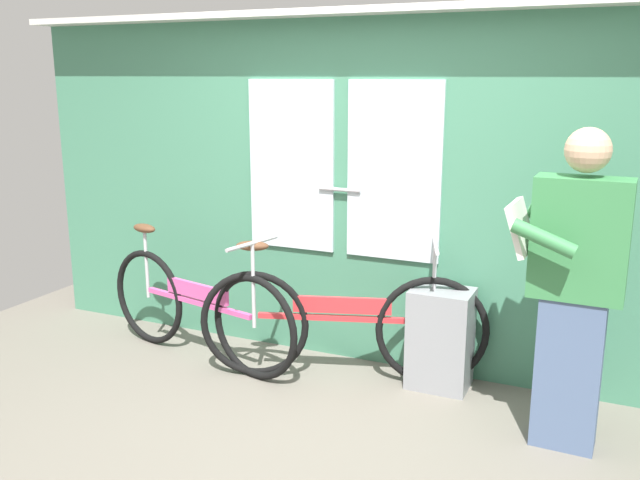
% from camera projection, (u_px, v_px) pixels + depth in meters
% --- Properties ---
extents(ground_plane, '(6.05, 4.16, 0.04)m').
position_uv_depth(ground_plane, '(282.00, 454.00, 3.49)').
color(ground_plane, '#666056').
extents(train_door_wall, '(5.05, 0.28, 2.23)m').
position_uv_depth(train_door_wall, '(372.00, 186.00, 4.34)').
color(train_door_wall, '#427F60').
rests_on(train_door_wall, ground_plane).
extents(bicycle_near_door, '(1.70, 0.67, 0.89)m').
position_uv_depth(bicycle_near_door, '(340.00, 324.00, 4.21)').
color(bicycle_near_door, black).
rests_on(bicycle_near_door, ground_plane).
extents(bicycle_leaning_behind, '(1.63, 0.53, 0.88)m').
position_uv_depth(bicycle_leaning_behind, '(197.00, 307.00, 4.53)').
color(bicycle_leaning_behind, black).
rests_on(bicycle_leaning_behind, ground_plane).
extents(passenger_reading_newspaper, '(0.56, 0.48, 1.61)m').
position_uv_depth(passenger_reading_newspaper, '(574.00, 285.00, 3.35)').
color(passenger_reading_newspaper, slate).
rests_on(passenger_reading_newspaper, ground_plane).
extents(trash_bin_by_wall, '(0.36, 0.28, 0.61)m').
position_uv_depth(trash_bin_by_wall, '(440.00, 338.00, 4.14)').
color(trash_bin_by_wall, gray).
rests_on(trash_bin_by_wall, ground_plane).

